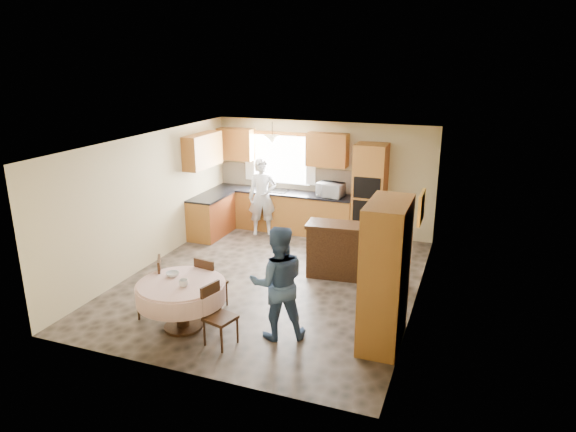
# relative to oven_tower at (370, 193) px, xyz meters

# --- Properties ---
(floor) EXTENTS (5.00, 6.00, 0.01)m
(floor) POSITION_rel_oven_tower_xyz_m (-1.15, -2.69, -1.06)
(floor) COLOR brown
(floor) RESTS_ON ground
(ceiling) EXTENTS (5.00, 6.00, 0.01)m
(ceiling) POSITION_rel_oven_tower_xyz_m (-1.15, -2.69, 1.44)
(ceiling) COLOR white
(ceiling) RESTS_ON wall_back
(wall_back) EXTENTS (5.00, 0.02, 2.50)m
(wall_back) POSITION_rel_oven_tower_xyz_m (-1.15, 0.31, 0.19)
(wall_back) COLOR tan
(wall_back) RESTS_ON floor
(wall_front) EXTENTS (5.00, 0.02, 2.50)m
(wall_front) POSITION_rel_oven_tower_xyz_m (-1.15, -5.69, 0.19)
(wall_front) COLOR tan
(wall_front) RESTS_ON floor
(wall_left) EXTENTS (0.02, 6.00, 2.50)m
(wall_left) POSITION_rel_oven_tower_xyz_m (-3.65, -2.69, 0.19)
(wall_left) COLOR tan
(wall_left) RESTS_ON floor
(wall_right) EXTENTS (0.02, 6.00, 2.50)m
(wall_right) POSITION_rel_oven_tower_xyz_m (1.35, -2.69, 0.19)
(wall_right) COLOR tan
(wall_right) RESTS_ON floor
(window) EXTENTS (1.40, 0.03, 1.10)m
(window) POSITION_rel_oven_tower_xyz_m (-2.15, 0.29, 0.54)
(window) COLOR white
(window) RESTS_ON wall_back
(curtain_left) EXTENTS (0.22, 0.02, 1.15)m
(curtain_left) POSITION_rel_oven_tower_xyz_m (-2.90, 0.24, 0.59)
(curtain_left) COLOR white
(curtain_left) RESTS_ON wall_back
(curtain_right) EXTENTS (0.22, 0.02, 1.15)m
(curtain_right) POSITION_rel_oven_tower_xyz_m (-1.40, 0.24, 0.59)
(curtain_right) COLOR white
(curtain_right) RESTS_ON wall_back
(base_cab_back) EXTENTS (3.30, 0.60, 0.88)m
(base_cab_back) POSITION_rel_oven_tower_xyz_m (-2.00, 0.01, -0.62)
(base_cab_back) COLOR #BB8732
(base_cab_back) RESTS_ON floor
(counter_back) EXTENTS (3.30, 0.64, 0.04)m
(counter_back) POSITION_rel_oven_tower_xyz_m (-2.00, 0.01, -0.16)
(counter_back) COLOR black
(counter_back) RESTS_ON base_cab_back
(base_cab_left) EXTENTS (0.60, 1.20, 0.88)m
(base_cab_left) POSITION_rel_oven_tower_xyz_m (-3.35, -0.89, -0.62)
(base_cab_left) COLOR #BB8732
(base_cab_left) RESTS_ON floor
(counter_left) EXTENTS (0.64, 1.20, 0.04)m
(counter_left) POSITION_rel_oven_tower_xyz_m (-3.35, -0.89, -0.16)
(counter_left) COLOR black
(counter_left) RESTS_ON base_cab_left
(backsplash) EXTENTS (3.30, 0.02, 0.55)m
(backsplash) POSITION_rel_oven_tower_xyz_m (-2.00, 0.30, 0.12)
(backsplash) COLOR beige
(backsplash) RESTS_ON wall_back
(wall_cab_left) EXTENTS (0.85, 0.33, 0.72)m
(wall_cab_left) POSITION_rel_oven_tower_xyz_m (-3.20, 0.15, 0.85)
(wall_cab_left) COLOR #B3762C
(wall_cab_left) RESTS_ON wall_back
(wall_cab_right) EXTENTS (0.90, 0.33, 0.72)m
(wall_cab_right) POSITION_rel_oven_tower_xyz_m (-1.00, 0.15, 0.85)
(wall_cab_right) COLOR #B3762C
(wall_cab_right) RESTS_ON wall_back
(wall_cab_side) EXTENTS (0.33, 1.20, 0.72)m
(wall_cab_side) POSITION_rel_oven_tower_xyz_m (-3.48, -0.89, 0.85)
(wall_cab_side) COLOR #B3762C
(wall_cab_side) RESTS_ON wall_left
(oven_tower) EXTENTS (0.66, 0.62, 2.12)m
(oven_tower) POSITION_rel_oven_tower_xyz_m (0.00, 0.00, 0.00)
(oven_tower) COLOR #BB8732
(oven_tower) RESTS_ON floor
(oven_upper) EXTENTS (0.56, 0.01, 0.45)m
(oven_upper) POSITION_rel_oven_tower_xyz_m (0.00, -0.31, 0.19)
(oven_upper) COLOR black
(oven_upper) RESTS_ON oven_tower
(oven_lower) EXTENTS (0.56, 0.01, 0.45)m
(oven_lower) POSITION_rel_oven_tower_xyz_m (0.00, -0.31, -0.31)
(oven_lower) COLOR black
(oven_lower) RESTS_ON oven_tower
(pendant) EXTENTS (0.36, 0.36, 0.18)m
(pendant) POSITION_rel_oven_tower_xyz_m (-2.15, -0.19, 1.06)
(pendant) COLOR beige
(pendant) RESTS_ON ceiling
(sideboard) EXTENTS (1.36, 0.67, 0.94)m
(sideboard) POSITION_rel_oven_tower_xyz_m (-0.02, -2.07, -0.59)
(sideboard) COLOR #3E2310
(sideboard) RESTS_ON floor
(space_heater) EXTENTS (0.41, 0.30, 0.54)m
(space_heater) POSITION_rel_oven_tower_xyz_m (0.87, -2.38, -0.79)
(space_heater) COLOR black
(space_heater) RESTS_ON floor
(cupboard) EXTENTS (0.54, 1.07, 2.05)m
(cupboard) POSITION_rel_oven_tower_xyz_m (1.07, -4.06, -0.04)
(cupboard) COLOR #BB8732
(cupboard) RESTS_ON floor
(dining_table) EXTENTS (1.29, 1.29, 0.73)m
(dining_table) POSITION_rel_oven_tower_xyz_m (-1.75, -4.71, -0.49)
(dining_table) COLOR #3E2310
(dining_table) RESTS_ON floor
(chair_left) EXTENTS (0.55, 0.55, 0.91)m
(chair_left) POSITION_rel_oven_tower_xyz_m (-2.39, -4.47, -0.56)
(chair_left) COLOR #3E2310
(chair_left) RESTS_ON floor
(chair_back) EXTENTS (0.43, 0.43, 0.88)m
(chair_back) POSITION_rel_oven_tower_xyz_m (-1.67, -4.05, -0.58)
(chair_back) COLOR #3E2310
(chair_back) RESTS_ON floor
(chair_right) EXTENTS (0.46, 0.46, 0.87)m
(chair_right) POSITION_rel_oven_tower_xyz_m (-1.08, -4.90, -0.58)
(chair_right) COLOR #3E2310
(chair_right) RESTS_ON floor
(framed_picture) EXTENTS (0.06, 0.60, 0.50)m
(framed_picture) POSITION_rel_oven_tower_xyz_m (1.32, -2.43, 0.49)
(framed_picture) COLOR gold
(framed_picture) RESTS_ON wall_right
(microwave) EXTENTS (0.60, 0.45, 0.31)m
(microwave) POSITION_rel_oven_tower_xyz_m (-0.85, -0.04, 0.01)
(microwave) COLOR silver
(microwave) RESTS_ON counter_back
(person_sink) EXTENTS (0.74, 0.64, 1.72)m
(person_sink) POSITION_rel_oven_tower_xyz_m (-2.32, -0.39, -0.20)
(person_sink) COLOR silver
(person_sink) RESTS_ON floor
(person_dining) EXTENTS (1.00, 0.92, 1.66)m
(person_dining) POSITION_rel_oven_tower_xyz_m (-0.35, -4.43, -0.23)
(person_dining) COLOR #3A557F
(person_dining) RESTS_ON floor
(bowl_sideboard) EXTENTS (0.27, 0.27, 0.06)m
(bowl_sideboard) POSITION_rel_oven_tower_xyz_m (-0.35, -2.07, -0.09)
(bowl_sideboard) COLOR #B2B2B2
(bowl_sideboard) RESTS_ON sideboard
(bottle_sideboard) EXTENTS (0.11, 0.11, 0.27)m
(bottle_sideboard) POSITION_rel_oven_tower_xyz_m (0.39, -2.07, 0.01)
(bottle_sideboard) COLOR silver
(bottle_sideboard) RESTS_ON sideboard
(cup_table) EXTENTS (0.14, 0.14, 0.10)m
(cup_table) POSITION_rel_oven_tower_xyz_m (-1.63, -4.81, -0.28)
(cup_table) COLOR #B2B2B2
(cup_table) RESTS_ON dining_table
(bowl_table) EXTENTS (0.22, 0.22, 0.06)m
(bowl_table) POSITION_rel_oven_tower_xyz_m (-1.97, -4.56, -0.30)
(bowl_table) COLOR #B2B2B2
(bowl_table) RESTS_ON dining_table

